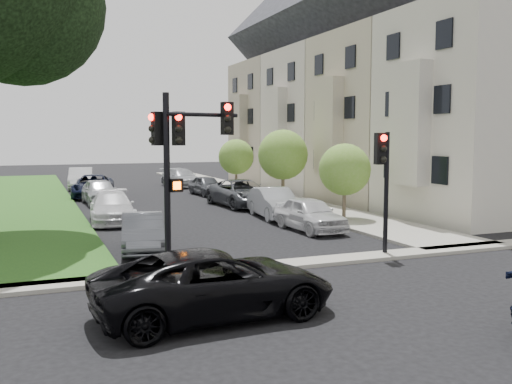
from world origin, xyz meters
name	(u,v)px	position (x,y,z in m)	size (l,w,h in m)	color
ground	(324,281)	(0.00, 0.00, 0.00)	(140.00, 140.00, 0.00)	black
grass_strip	(2,201)	(-9.00, 24.00, 0.06)	(8.00, 44.00, 0.12)	#2F631C
sidewalk_right	(245,191)	(6.75, 24.00, 0.06)	(3.50, 44.00, 0.12)	gray
sidewalk_cross	(292,264)	(0.00, 2.00, 0.06)	(60.00, 1.00, 0.12)	gray
house_a	(477,73)	(12.45, 8.00, 6.93)	(7.70, 7.55, 15.97)	#B6B4B0
house_b	(385,86)	(12.45, 15.50, 6.93)	(7.70, 7.55, 15.97)	#B5ADA1
house_c	(324,94)	(12.45, 23.00, 6.93)	(7.70, 7.55, 15.97)	#B8B8B8
house_d	(281,100)	(12.45, 30.50, 6.93)	(7.70, 7.55, 15.97)	gray
small_tree_a	(345,170)	(6.20, 9.47, 2.41)	(2.41, 2.41, 3.62)	brown
small_tree_b	(283,155)	(6.20, 16.37, 2.88)	(2.89, 2.89, 4.33)	brown
small_tree_c	(236,157)	(6.20, 24.37, 2.48)	(2.49, 2.49, 3.73)	brown
traffic_signal_main	(181,150)	(-3.39, 2.23, 3.56)	(2.53, 0.70, 5.16)	black
traffic_signal_secondary	(383,170)	(3.35, 2.19, 2.85)	(0.54, 0.43, 4.09)	black
car_cross_near	(215,284)	(-3.68, -1.82, 0.74)	(2.47, 5.36, 1.49)	black
car_parked_0	(310,214)	(3.46, 7.61, 0.71)	(1.68, 4.17, 1.42)	silver
car_parked_1	(274,203)	(3.57, 11.59, 0.73)	(1.55, 4.45, 1.47)	#999BA0
car_parked_2	(242,193)	(3.67, 16.41, 0.75)	(2.50, 5.42, 1.51)	#3F4247
car_parked_3	(207,186)	(3.62, 22.97, 0.66)	(1.55, 3.86, 1.31)	#3F4247
car_parked_4	(181,178)	(3.64, 29.88, 0.71)	(1.98, 4.88, 1.42)	#999BA0
car_parked_5	(143,232)	(-3.82, 5.97, 0.65)	(1.38, 3.94, 1.30)	#3F4247
car_parked_6	(112,207)	(-3.92, 13.03, 0.70)	(1.96, 4.81, 1.40)	silver
car_parked_7	(100,192)	(-3.63, 20.44, 0.74)	(1.76, 4.37, 1.49)	#999BA0
car_parked_8	(93,186)	(-3.58, 24.44, 0.73)	(2.43, 5.28, 1.47)	black
car_parked_9	(81,178)	(-3.81, 31.00, 0.79)	(1.67, 4.80, 1.58)	silver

